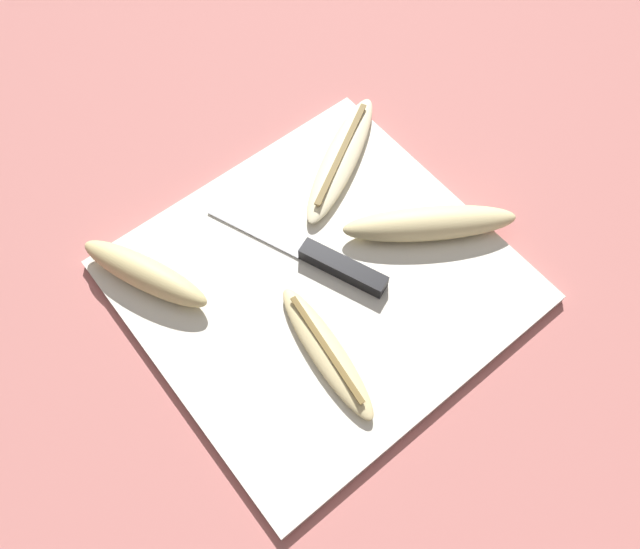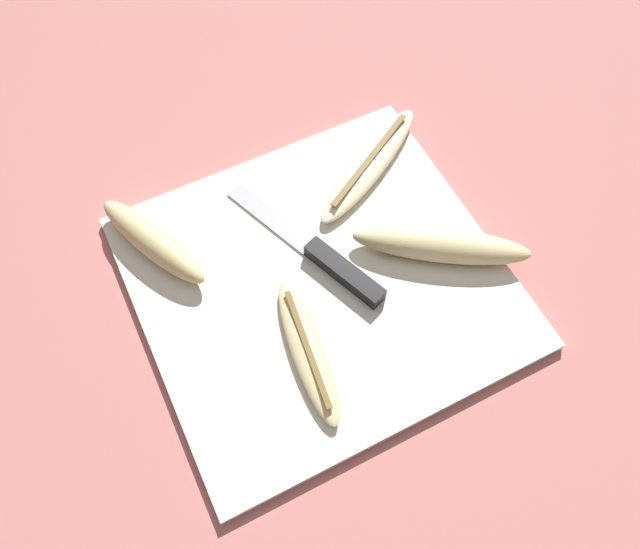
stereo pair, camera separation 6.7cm
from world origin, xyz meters
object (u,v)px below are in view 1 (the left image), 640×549
banana_mellow_near (326,351)px  banana_spotted_left (145,273)px  knife (327,260)px  banana_ripe_center (430,224)px  banana_bright_far (341,158)px

banana_mellow_near → banana_spotted_left: (-0.10, 0.19, 0.01)m
knife → banana_spotted_left: 0.20m
banana_ripe_center → banana_spotted_left: banana_spotted_left is taller
banana_ripe_center → banana_bright_far: (-0.01, 0.14, -0.01)m
banana_ripe_center → knife: bearing=161.2°
banana_ripe_center → banana_mellow_near: bearing=-167.0°
knife → banana_spotted_left: bearing=125.9°
knife → banana_spotted_left: (-0.16, 0.11, 0.01)m
banana_mellow_near → banana_bright_far: bearing=46.6°
banana_spotted_left → banana_bright_far: (0.27, -0.01, -0.01)m
banana_spotted_left → banana_ripe_center: bearing=-27.4°
banana_spotted_left → banana_bright_far: banana_spotted_left is taller
banana_mellow_near → banana_ripe_center: bearing=13.0°
banana_bright_far → banana_mellow_near: bearing=-133.4°
knife → banana_mellow_near: same height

